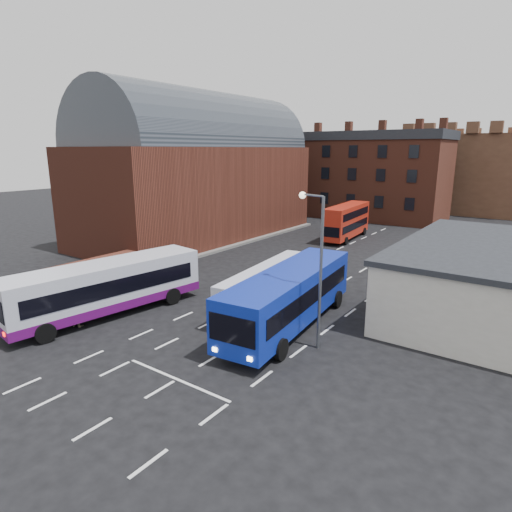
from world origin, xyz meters
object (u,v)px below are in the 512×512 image
Objects in this scene: bus_white_inbound at (271,285)px; bus_blue at (290,294)px; street_lamp at (317,257)px; pedestrian_red at (57,309)px; bus_white_outbound at (106,285)px; pedestrian_beige at (76,311)px; bus_red_double at (346,221)px.

bus_blue is at bearing 138.17° from bus_white_inbound.
bus_blue is 3.90m from street_lamp.
street_lamp reaches higher than bus_blue.
pedestrian_red is at bearing 25.96° from bus_blue.
bus_white_outbound is at bearing -155.45° from pedestrian_red.
bus_white_outbound is at bearing -103.15° from pedestrian_beige.
street_lamp is (12.25, 3.40, 2.79)m from bus_white_outbound.
bus_white_outbound is 1.26× the size of bus_red_double.
pedestrian_beige is (-2.41, -31.60, -1.12)m from bus_red_double.
bus_white_inbound is 6.48m from street_lamp.
bus_white_outbound is 2.36m from pedestrian_beige.
street_lamp is at bearing 142.62° from bus_blue.
bus_blue reaches higher than bus_white_outbound.
pedestrian_beige is (-7.49, -8.66, -0.68)m from bus_white_inbound.
pedestrian_beige is at bearing -81.01° from bus_white_outbound.
bus_white_inbound is 1.29× the size of street_lamp.
bus_red_double is 1.24× the size of street_lamp.
bus_blue is (2.40, -1.69, 0.35)m from bus_white_inbound.
bus_white_inbound is at bearing 97.94° from bus_red_double.
pedestrian_beige is at bearing -155.67° from street_lamp.
bus_white_inbound is at bearing -166.55° from pedestrian_red.
bus_blue reaches higher than pedestrian_beige.
street_lamp reaches higher than bus_white_outbound.
bus_blue is at bearing 34.52° from bus_white_outbound.
bus_white_inbound is 5.59× the size of pedestrian_beige.
street_lamp is at bearing 171.75° from pedestrian_red.
bus_white_outbound is 8.26× the size of pedestrian_red.
pedestrian_red is (-1.60, -2.31, -1.17)m from bus_white_outbound.
street_lamp is (9.82, -26.06, 2.68)m from bus_red_double.
bus_red_double is 5.38× the size of pedestrian_beige.
bus_red_double is 6.57× the size of pedestrian_red.
bus_white_outbound is at bearing 20.16° from bus_blue.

